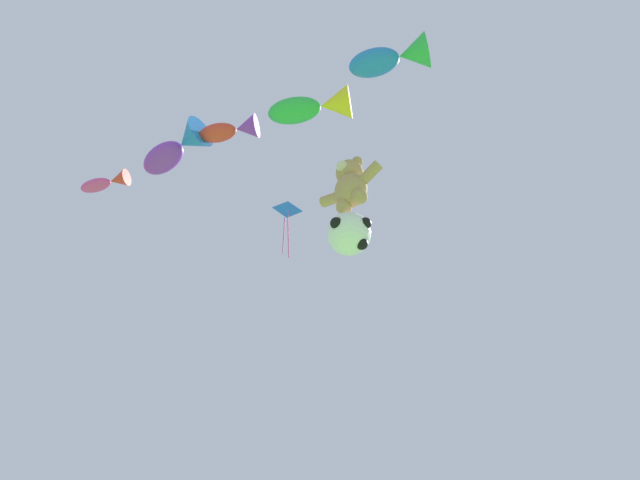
{
  "coord_description": "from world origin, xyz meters",
  "views": [
    {
      "loc": [
        6.97,
        -2.06,
        0.91
      ],
      "look_at": [
        1.73,
        4.27,
        11.34
      ],
      "focal_mm": 35.0,
      "sensor_mm": 36.0,
      "label": 1
    }
  ],
  "objects_px": {
    "teddy_bear_kite": "(350,185)",
    "soccer_ball_kite": "(349,234)",
    "fish_kite_emerald": "(315,107)",
    "fish_kite_violet": "(177,148)",
    "fish_kite_cobalt": "(394,58)",
    "fish_kite_crimson": "(232,130)",
    "diamond_kite": "(287,216)",
    "fish_kite_magenta": "(107,182)"
  },
  "relations": [
    {
      "from": "fish_kite_emerald",
      "to": "diamond_kite",
      "type": "bearing_deg",
      "value": 143.71
    },
    {
      "from": "fish_kite_crimson",
      "to": "diamond_kite",
      "type": "distance_m",
      "value": 3.07
    },
    {
      "from": "soccer_ball_kite",
      "to": "fish_kite_magenta",
      "type": "relative_size",
      "value": 0.74
    },
    {
      "from": "soccer_ball_kite",
      "to": "fish_kite_emerald",
      "type": "relative_size",
      "value": 0.48
    },
    {
      "from": "fish_kite_crimson",
      "to": "teddy_bear_kite",
      "type": "bearing_deg",
      "value": 42.25
    },
    {
      "from": "fish_kite_violet",
      "to": "soccer_ball_kite",
      "type": "bearing_deg",
      "value": 38.7
    },
    {
      "from": "fish_kite_emerald",
      "to": "fish_kite_violet",
      "type": "bearing_deg",
      "value": -158.52
    },
    {
      "from": "teddy_bear_kite",
      "to": "fish_kite_crimson",
      "type": "relative_size",
      "value": 1.07
    },
    {
      "from": "soccer_ball_kite",
      "to": "fish_kite_violet",
      "type": "distance_m",
      "value": 6.22
    },
    {
      "from": "soccer_ball_kite",
      "to": "fish_kite_crimson",
      "type": "relative_size",
      "value": 0.65
    },
    {
      "from": "fish_kite_magenta",
      "to": "teddy_bear_kite",
      "type": "bearing_deg",
      "value": 27.91
    },
    {
      "from": "soccer_ball_kite",
      "to": "fish_kite_violet",
      "type": "height_order",
      "value": "fish_kite_violet"
    },
    {
      "from": "soccer_ball_kite",
      "to": "fish_kite_magenta",
      "type": "xyz_separation_m",
      "value": [
        -5.87,
        -3.56,
        3.71
      ]
    },
    {
      "from": "fish_kite_cobalt",
      "to": "fish_kite_magenta",
      "type": "height_order",
      "value": "fish_kite_cobalt"
    },
    {
      "from": "fish_kite_cobalt",
      "to": "teddy_bear_kite",
      "type": "bearing_deg",
      "value": 157.81
    },
    {
      "from": "teddy_bear_kite",
      "to": "fish_kite_emerald",
      "type": "distance_m",
      "value": 2.86
    },
    {
      "from": "fish_kite_cobalt",
      "to": "diamond_kite",
      "type": "height_order",
      "value": "fish_kite_cobalt"
    },
    {
      "from": "fish_kite_crimson",
      "to": "fish_kite_violet",
      "type": "relative_size",
      "value": 0.8
    },
    {
      "from": "fish_kite_emerald",
      "to": "fish_kite_crimson",
      "type": "xyz_separation_m",
      "value": [
        -2.16,
        -0.96,
        -0.1
      ]
    },
    {
      "from": "soccer_ball_kite",
      "to": "fish_kite_crimson",
      "type": "distance_m",
      "value": 5.03
    },
    {
      "from": "fish_kite_violet",
      "to": "fish_kite_cobalt",
      "type": "bearing_deg",
      "value": 15.66
    },
    {
      "from": "fish_kite_cobalt",
      "to": "fish_kite_violet",
      "type": "relative_size",
      "value": 1.01
    },
    {
      "from": "teddy_bear_kite",
      "to": "fish_kite_violet",
      "type": "bearing_deg",
      "value": -146.3
    },
    {
      "from": "fish_kite_emerald",
      "to": "fish_kite_magenta",
      "type": "relative_size",
      "value": 1.56
    },
    {
      "from": "teddy_bear_kite",
      "to": "fish_kite_cobalt",
      "type": "xyz_separation_m",
      "value": [
        2.25,
        -0.92,
        2.65
      ]
    },
    {
      "from": "teddy_bear_kite",
      "to": "fish_kite_magenta",
      "type": "xyz_separation_m",
      "value": [
        -6.19,
        -3.28,
        2.29
      ]
    },
    {
      "from": "fish_kite_cobalt",
      "to": "fish_kite_emerald",
      "type": "xyz_separation_m",
      "value": [
        -2.43,
        -0.25,
        -0.05
      ]
    },
    {
      "from": "fish_kite_magenta",
      "to": "soccer_ball_kite",
      "type": "bearing_deg",
      "value": 31.23
    },
    {
      "from": "fish_kite_cobalt",
      "to": "diamond_kite",
      "type": "relative_size",
      "value": 0.8
    },
    {
      "from": "soccer_ball_kite",
      "to": "fish_kite_violet",
      "type": "xyz_separation_m",
      "value": [
        -3.68,
        -2.95,
        4.05
      ]
    },
    {
      "from": "fish_kite_emerald",
      "to": "diamond_kite",
      "type": "relative_size",
      "value": 0.86
    },
    {
      "from": "soccer_ball_kite",
      "to": "teddy_bear_kite",
      "type": "bearing_deg",
      "value": -41.56
    },
    {
      "from": "fish_kite_cobalt",
      "to": "soccer_ball_kite",
      "type": "bearing_deg",
      "value": 154.96
    },
    {
      "from": "soccer_ball_kite",
      "to": "diamond_kite",
      "type": "height_order",
      "value": "diamond_kite"
    },
    {
      "from": "fish_kite_cobalt",
      "to": "diamond_kite",
      "type": "bearing_deg",
      "value": 161.04
    },
    {
      "from": "diamond_kite",
      "to": "fish_kite_crimson",
      "type": "bearing_deg",
      "value": -78.42
    },
    {
      "from": "fish_kite_emerald",
      "to": "fish_kite_violet",
      "type": "height_order",
      "value": "fish_kite_violet"
    },
    {
      "from": "teddy_bear_kite",
      "to": "soccer_ball_kite",
      "type": "distance_m",
      "value": 1.48
    },
    {
      "from": "fish_kite_emerald",
      "to": "fish_kite_crimson",
      "type": "distance_m",
      "value": 2.36
    },
    {
      "from": "teddy_bear_kite",
      "to": "soccer_ball_kite",
      "type": "bearing_deg",
      "value": 138.44
    },
    {
      "from": "soccer_ball_kite",
      "to": "fish_kite_crimson",
      "type": "height_order",
      "value": "fish_kite_crimson"
    },
    {
      "from": "teddy_bear_kite",
      "to": "fish_kite_crimson",
      "type": "height_order",
      "value": "fish_kite_crimson"
    }
  ]
}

